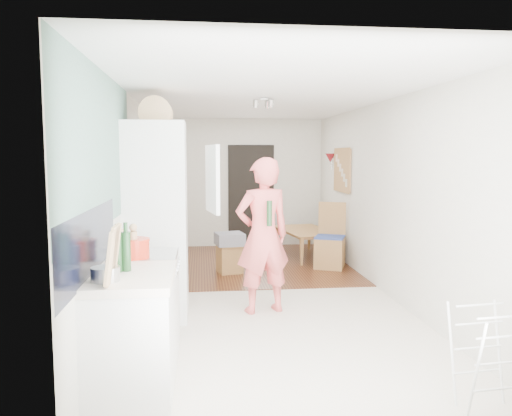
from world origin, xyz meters
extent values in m
cube|color=silver|center=(0.00, 0.00, 0.00)|extent=(3.20, 7.00, 0.01)
cube|color=brown|center=(0.00, 1.85, 0.01)|extent=(3.20, 3.30, 0.01)
cube|color=slate|center=(-1.59, -2.00, 1.85)|extent=(0.02, 3.00, 1.30)
cube|color=black|center=(-1.59, -2.55, 1.15)|extent=(0.02, 1.90, 0.50)
cube|color=black|center=(0.20, 3.48, 1.00)|extent=(0.90, 0.04, 2.00)
cube|color=white|center=(-1.30, -2.55, 0.43)|extent=(0.60, 0.90, 0.86)
cube|color=silver|center=(-1.30, -2.55, 0.89)|extent=(0.62, 0.92, 0.06)
cube|color=white|center=(-1.30, -1.80, 0.44)|extent=(0.60, 0.60, 0.88)
cube|color=#BABABC|center=(-1.30, -1.80, 0.90)|extent=(0.60, 0.60, 0.04)
cube|color=white|center=(-1.27, -0.78, 1.07)|extent=(0.66, 0.66, 2.15)
cube|color=white|center=(-0.66, -1.08, 1.55)|extent=(0.14, 0.56, 0.70)
cube|color=white|center=(-0.96, -0.78, 1.55)|extent=(0.02, 0.52, 0.66)
cube|color=tan|center=(1.58, 1.90, 1.55)|extent=(0.03, 0.90, 0.70)
cube|color=olive|center=(1.57, 1.90, 1.55)|extent=(0.00, 0.94, 0.74)
cone|color=maroon|center=(1.54, 2.55, 1.75)|extent=(0.18, 0.18, 0.16)
imported|color=#EB5F5D|center=(-0.09, -0.71, 1.05)|extent=(0.86, 0.68, 2.09)
imported|color=olive|center=(1.07, 2.27, 0.21)|extent=(0.86, 1.29, 0.42)
cube|color=gray|center=(-0.36, 1.19, 0.54)|extent=(0.47, 0.47, 0.18)
cylinder|color=red|center=(-1.36, -1.98, 1.00)|extent=(0.28, 0.28, 0.17)
cylinder|color=#BABABC|center=(-1.45, -2.76, 0.97)|extent=(0.24, 0.24, 0.10)
cylinder|color=#1B3E1D|center=(-0.04, -0.89, 1.16)|extent=(0.06, 0.06, 0.28)
cylinder|color=#1B3E1D|center=(-1.35, -2.47, 1.07)|extent=(0.08, 0.08, 0.30)
cylinder|color=#1B3E1D|center=(-1.41, -2.50, 1.07)|extent=(0.07, 0.07, 0.29)
cylinder|color=silver|center=(-1.43, -2.44, 1.02)|extent=(0.10, 0.10, 0.20)
cylinder|color=tan|center=(-1.35, -2.02, 1.04)|extent=(0.07, 0.07, 0.23)
cylinder|color=tan|center=(-1.44, -2.06, 1.02)|extent=(0.06, 0.06, 0.21)
camera|label=1|loc=(-0.78, -6.26, 1.79)|focal=35.00mm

